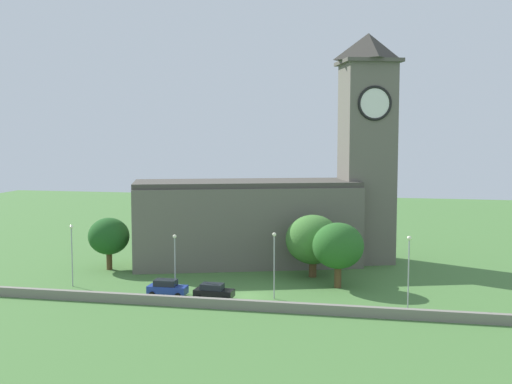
# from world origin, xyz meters

# --- Properties ---
(ground_plane) EXTENTS (200.00, 200.00, 0.00)m
(ground_plane) POSITION_xyz_m (0.00, 15.00, 0.00)
(ground_plane) COLOR #477538
(church) EXTENTS (37.38, 20.19, 32.01)m
(church) POSITION_xyz_m (0.76, 19.10, 8.85)
(church) COLOR #666056
(church) RESTS_ON ground
(quay_barrier) EXTENTS (58.37, 0.70, 1.05)m
(quay_barrier) POSITION_xyz_m (0.00, -5.57, 0.52)
(quay_barrier) COLOR gray
(quay_barrier) RESTS_ON ground
(car_blue) EXTENTS (4.40, 2.06, 1.91)m
(car_blue) POSITION_xyz_m (-8.68, -1.96, 0.96)
(car_blue) COLOR #233D9E
(car_blue) RESTS_ON ground
(car_black) EXTENTS (4.38, 2.33, 1.74)m
(car_black) POSITION_xyz_m (-3.25, -2.08, 0.88)
(car_black) COLOR black
(car_black) RESTS_ON ground
(streetlamp_west_end) EXTENTS (0.44, 0.44, 7.39)m
(streetlamp_west_end) POSITION_xyz_m (-21.35, 0.30, 4.90)
(streetlamp_west_end) COLOR #9EA0A5
(streetlamp_west_end) RESTS_ON ground
(streetlamp_west_mid) EXTENTS (0.44, 0.44, 6.68)m
(streetlamp_west_mid) POSITION_xyz_m (-8.48, 0.27, 4.49)
(streetlamp_west_mid) COLOR #9EA0A5
(streetlamp_west_mid) RESTS_ON ground
(streetlamp_central) EXTENTS (0.44, 0.44, 7.41)m
(streetlamp_central) POSITION_xyz_m (3.24, -0.53, 4.91)
(streetlamp_central) COLOR #9EA0A5
(streetlamp_central) RESTS_ON ground
(streetlamp_east_mid) EXTENTS (0.44, 0.44, 7.61)m
(streetlamp_east_mid) POSITION_xyz_m (17.62, -1.34, 5.02)
(streetlamp_east_mid) COLOR #9EA0A5
(streetlamp_east_mid) RESTS_ON ground
(tree_riverside_east) EXTENTS (6.06, 6.06, 7.74)m
(tree_riverside_east) POSITION_xyz_m (9.70, 6.18, 4.98)
(tree_riverside_east) COLOR brown
(tree_riverside_east) RESTS_ON ground
(tree_by_tower) EXTENTS (5.45, 5.45, 6.98)m
(tree_by_tower) POSITION_xyz_m (-21.09, 10.03, 4.49)
(tree_by_tower) COLOR brown
(tree_by_tower) RESTS_ON ground
(tree_churchyard) EXTENTS (6.92, 6.92, 7.94)m
(tree_churchyard) POSITION_xyz_m (6.12, 11.17, 4.79)
(tree_churchyard) COLOR brown
(tree_churchyard) RESTS_ON ground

